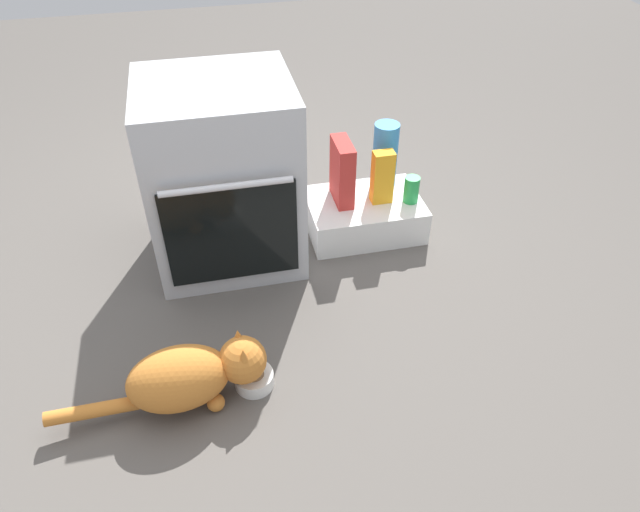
# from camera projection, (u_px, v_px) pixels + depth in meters

# --- Properties ---
(ground) EXTENTS (8.00, 8.00, 0.00)m
(ground) POSITION_uv_depth(u_px,v_px,m) (247.00, 318.00, 2.22)
(ground) COLOR #56514C
(oven) EXTENTS (0.58, 0.58, 0.76)m
(oven) POSITION_uv_depth(u_px,v_px,m) (223.00, 175.00, 2.30)
(oven) COLOR #B7BABF
(oven) RESTS_ON ground
(pantry_cabinet) EXTENTS (0.50, 0.35, 0.16)m
(pantry_cabinet) POSITION_uv_depth(u_px,v_px,m) (364.00, 215.00, 2.61)
(pantry_cabinet) COLOR white
(pantry_cabinet) RESTS_ON ground
(food_bowl) EXTENTS (0.13, 0.13, 0.08)m
(food_bowl) POSITION_uv_depth(u_px,v_px,m) (254.00, 378.00, 1.96)
(food_bowl) COLOR white
(food_bowl) RESTS_ON ground
(cat) EXTENTS (0.71, 0.24, 0.23)m
(cat) POSITION_uv_depth(u_px,v_px,m) (191.00, 375.00, 1.86)
(cat) COLOR #C6752D
(cat) RESTS_ON ground
(cereal_box) EXTENTS (0.07, 0.18, 0.28)m
(cereal_box) POSITION_uv_depth(u_px,v_px,m) (342.00, 172.00, 2.48)
(cereal_box) COLOR #B72D28
(cereal_box) RESTS_ON pantry_cabinet
(soda_can) EXTENTS (0.07, 0.07, 0.12)m
(soda_can) POSITION_uv_depth(u_px,v_px,m) (411.00, 189.00, 2.52)
(soda_can) COLOR green
(soda_can) RESTS_ON pantry_cabinet
(water_bottle) EXTENTS (0.11, 0.11, 0.30)m
(water_bottle) POSITION_uv_depth(u_px,v_px,m) (385.00, 155.00, 2.57)
(water_bottle) COLOR #388CD1
(water_bottle) RESTS_ON pantry_cabinet
(juice_carton) EXTENTS (0.09, 0.06, 0.24)m
(juice_carton) POSITION_uv_depth(u_px,v_px,m) (382.00, 177.00, 2.48)
(juice_carton) COLOR orange
(juice_carton) RESTS_ON pantry_cabinet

